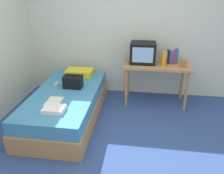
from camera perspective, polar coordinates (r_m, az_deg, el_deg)
ground_plane at (r=2.98m, az=0.37°, el=-17.34°), size 8.00×8.00×0.00m
wall_back at (r=4.27m, az=4.06°, el=15.16°), size 5.20×0.10×2.60m
bed at (r=3.68m, az=-11.66°, el=-4.54°), size 1.00×2.00×0.48m
desk at (r=4.01m, az=11.53°, el=4.66°), size 1.16×0.60×0.76m
tv at (r=3.95m, az=8.02°, el=8.85°), size 0.44×0.39×0.36m
water_bottle at (r=3.86m, az=13.33°, el=7.12°), size 0.08×0.08×0.24m
book_row at (r=4.07m, az=15.36°, el=7.66°), size 0.20×0.17×0.25m
picture_frame at (r=3.88m, az=18.02°, el=5.75°), size 0.11×0.02×0.12m
pillow at (r=4.16m, az=-8.43°, el=3.77°), size 0.49×0.31×0.11m
handbag at (r=3.66m, az=-10.13°, el=1.40°), size 0.30×0.20×0.22m
magazine at (r=3.30m, az=-14.92°, el=-3.61°), size 0.21×0.29×0.01m
remote_dark at (r=3.08m, az=-13.11°, el=-5.34°), size 0.04×0.16×0.02m
remote_silver at (r=3.85m, az=-14.26°, el=0.76°), size 0.04×0.14×0.02m
folded_towel at (r=3.03m, az=-14.90°, el=-5.63°), size 0.28×0.22×0.06m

